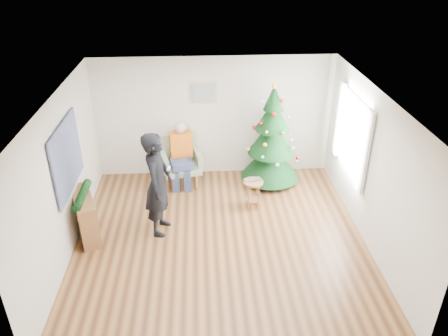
{
  "coord_description": "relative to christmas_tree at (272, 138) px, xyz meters",
  "views": [
    {
      "loc": [
        -0.3,
        -6.12,
        4.73
      ],
      "look_at": [
        0.1,
        0.6,
        1.1
      ],
      "focal_mm": 35.0,
      "sensor_mm": 36.0,
      "label": 1
    }
  ],
  "objects": [
    {
      "name": "wall_back",
      "position": [
        -1.17,
        0.49,
        0.3
      ],
      "size": [
        5.0,
        0.0,
        5.0
      ],
      "primitive_type": "plane",
      "rotation": [
        1.57,
        0.0,
        0.0
      ],
      "color": "silver",
      "rests_on": "floor"
    },
    {
      "name": "seated_person",
      "position": [
        -1.88,
        -0.0,
        -0.3
      ],
      "size": [
        0.51,
        0.69,
        1.35
      ],
      "rotation": [
        0.0,
        0.0,
        0.19
      ],
      "color": "navy",
      "rests_on": "armchair"
    },
    {
      "name": "tapestry",
      "position": [
        -3.63,
        -1.71,
        0.55
      ],
      "size": [
        0.03,
        1.5,
        1.15
      ],
      "primitive_type": "cube",
      "color": "black",
      "rests_on": "wall_left"
    },
    {
      "name": "armchair",
      "position": [
        -1.89,
        0.05,
        -0.61
      ],
      "size": [
        0.91,
        0.87,
        1.03
      ],
      "rotation": [
        0.0,
        0.0,
        0.19
      ],
      "color": "gray",
      "rests_on": "floor"
    },
    {
      "name": "laptop",
      "position": [
        -0.49,
        -1.0,
        -0.41
      ],
      "size": [
        0.35,
        0.26,
        0.02
      ],
      "primitive_type": "imported",
      "rotation": [
        0.0,
        0.0,
        0.21
      ],
      "color": "silver",
      "rests_on": "stool"
    },
    {
      "name": "stool",
      "position": [
        -0.49,
        -1.0,
        -0.7
      ],
      "size": [
        0.38,
        0.38,
        0.58
      ],
      "rotation": [
        0.0,
        0.0,
        -0.14
      ],
      "color": "brown",
      "rests_on": "floor"
    },
    {
      "name": "wall_front",
      "position": [
        -1.17,
        -4.51,
        0.3
      ],
      "size": [
        5.0,
        0.0,
        5.0
      ],
      "primitive_type": "plane",
      "rotation": [
        -1.57,
        0.0,
        0.0
      ],
      "color": "silver",
      "rests_on": "floor"
    },
    {
      "name": "framed_picture",
      "position": [
        -1.37,
        0.45,
        0.85
      ],
      "size": [
        0.52,
        0.05,
        0.42
      ],
      "color": "tan",
      "rests_on": "wall_back"
    },
    {
      "name": "standing_man",
      "position": [
        -2.22,
        -1.65,
        -0.05
      ],
      "size": [
        0.57,
        0.76,
        1.91
      ],
      "primitive_type": "imported",
      "rotation": [
        0.0,
        0.0,
        1.4
      ],
      "color": "black",
      "rests_on": "floor"
    },
    {
      "name": "floor",
      "position": [
        -1.17,
        -2.01,
        -1.0
      ],
      "size": [
        5.0,
        5.0,
        0.0
      ],
      "primitive_type": "plane",
      "color": "brown",
      "rests_on": "ground"
    },
    {
      "name": "wall_right",
      "position": [
        1.33,
        -2.01,
        0.3
      ],
      "size": [
        0.0,
        5.0,
        5.0
      ],
      "primitive_type": "plane",
      "rotation": [
        1.57,
        0.0,
        -1.57
      ],
      "color": "silver",
      "rests_on": "floor"
    },
    {
      "name": "ceiling",
      "position": [
        -1.17,
        -2.01,
        1.6
      ],
      "size": [
        5.0,
        5.0,
        0.0
      ],
      "primitive_type": "plane",
      "rotation": [
        3.14,
        0.0,
        0.0
      ],
      "color": "white",
      "rests_on": "wall_back"
    },
    {
      "name": "christmas_tree",
      "position": [
        0.0,
        0.0,
        0.0
      ],
      "size": [
        1.23,
        1.23,
        2.22
      ],
      "rotation": [
        0.0,
        0.0,
        0.0
      ],
      "color": "#3F2816",
      "rests_on": "floor"
    },
    {
      "name": "console",
      "position": [
        -3.5,
        -1.72,
        -0.6
      ],
      "size": [
        0.64,
        1.04,
        0.8
      ],
      "primitive_type": "cube",
      "rotation": [
        0.0,
        0.0,
        0.37
      ],
      "color": "brown",
      "rests_on": "floor"
    },
    {
      "name": "window_panel",
      "position": [
        1.3,
        -1.01,
        0.5
      ],
      "size": [
        0.04,
        1.3,
        1.4
      ],
      "primitive_type": "cube",
      "color": "white",
      "rests_on": "wall_right"
    },
    {
      "name": "garland",
      "position": [
        -3.5,
        -1.72,
        -0.18
      ],
      "size": [
        0.14,
        0.9,
        0.14
      ],
      "primitive_type": "cylinder",
      "rotation": [
        1.57,
        0.0,
        0.0
      ],
      "color": "black",
      "rests_on": "console"
    },
    {
      "name": "wall_left",
      "position": [
        -3.67,
        -2.01,
        0.3
      ],
      "size": [
        0.0,
        5.0,
        5.0
      ],
      "primitive_type": "plane",
      "rotation": [
        1.57,
        0.0,
        1.57
      ],
      "color": "silver",
      "rests_on": "floor"
    },
    {
      "name": "game_controller",
      "position": [
        -2.01,
        -1.68,
        0.27
      ],
      "size": [
        0.06,
        0.13,
        0.04
      ],
      "primitive_type": "cube",
      "rotation": [
        0.0,
        0.0,
        -0.17
      ],
      "color": "white",
      "rests_on": "standing_man"
    },
    {
      "name": "curtains",
      "position": [
        1.27,
        -1.01,
        0.5
      ],
      "size": [
        0.05,
        1.75,
        1.5
      ],
      "color": "white",
      "rests_on": "wall_right"
    }
  ]
}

